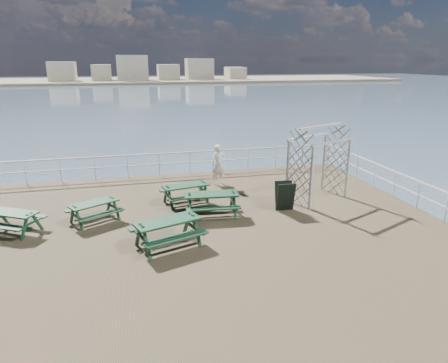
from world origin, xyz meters
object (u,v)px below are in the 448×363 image
picnic_table_b (211,199)px  person (219,165)px  picnic_table_a (94,208)px  picnic_table_e (168,227)px  picnic_table_c (186,190)px  picnic_table_d (13,218)px  trellis_arbor (318,167)px

picnic_table_b → person: 3.71m
picnic_table_a → picnic_table_e: (2.23, -2.49, 0.10)m
picnic_table_c → picnic_table_e: bearing=-118.7°
picnic_table_b → picnic_table_d: bearing=-175.0°
picnic_table_c → person: bearing=38.3°
picnic_table_a → person: bearing=2.7°
picnic_table_b → picnic_table_d: 6.48m
picnic_table_d → picnic_table_b: bearing=29.9°
picnic_table_b → picnic_table_a: bearing=-179.8°
picnic_table_a → picnic_table_d: picnic_table_d is taller
picnic_table_d → picnic_table_a: bearing=37.6°
picnic_table_c → picnic_table_d: (-5.78, -1.37, -0.04)m
picnic_table_b → picnic_table_d: size_ratio=0.97×
picnic_table_a → picnic_table_d: 2.49m
picnic_table_d → person: 8.33m
picnic_table_e → picnic_table_b: bearing=31.2°
picnic_table_a → picnic_table_b: (4.01, -0.36, 0.08)m
trellis_arbor → picnic_table_b: bearing=165.4°
picnic_table_d → trellis_arbor: size_ratio=0.70×
picnic_table_c → trellis_arbor: size_ratio=0.68×
picnic_table_d → picnic_table_e: picnic_table_e is taller
picnic_table_a → trellis_arbor: 8.49m
picnic_table_d → person: (7.56, 3.49, 0.39)m
picnic_table_a → trellis_arbor: (8.44, 0.33, 0.81)m
person → picnic_table_b: bearing=-117.2°
picnic_table_a → picnic_table_e: picnic_table_e is taller
picnic_table_e → trellis_arbor: 6.86m
trellis_arbor → person: bearing=116.3°
picnic_table_c → picnic_table_e: 3.70m
picnic_table_b → picnic_table_e: (-1.78, -2.12, 0.01)m
picnic_table_e → person: 6.34m
picnic_table_b → person: (1.08, 3.53, 0.31)m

